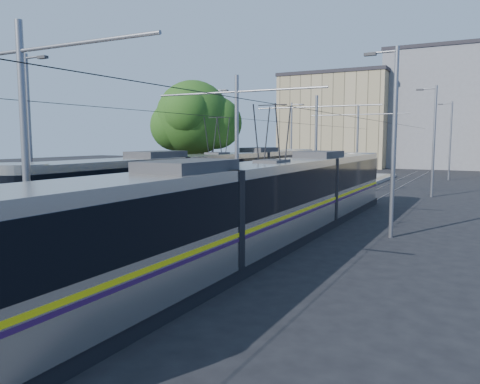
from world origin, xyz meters
The scene contains 13 objects.
ground centered at (0.00, 0.00, 0.00)m, with size 160.00×160.00×0.00m, color black.
platform centered at (0.00, 17.00, 0.15)m, with size 4.00×50.00×0.30m, color gray.
tactile_strip_left centered at (-1.45, 17.00, 0.30)m, with size 0.70×50.00×0.01m, color gray.
tactile_strip_right centered at (1.45, 17.00, 0.30)m, with size 0.70×50.00×0.01m, color gray.
rails centered at (0.00, 17.00, 0.02)m, with size 8.71×70.00×0.03m.
tram_left centered at (-3.60, 12.15, 1.71)m, with size 2.43×29.60×5.50m.
tram_right centered at (3.60, 4.22, 1.86)m, with size 2.43×28.84×5.50m.
catenary centered at (0.00, 14.15, 4.52)m, with size 9.20×70.00×7.00m.
street_lamps centered at (0.00, 21.00, 4.18)m, with size 15.18×38.22×8.00m.
shelter centered at (0.01, 16.56, 1.66)m, with size 1.06×1.35×2.60m.
tree centered at (-6.62, 14.82, 5.53)m, with size 5.63×5.20×8.18m.
building_left centered at (-10.00, 60.00, 7.09)m, with size 16.32×12.24×14.16m.
building_centre centered at (6.00, 64.00, 8.58)m, with size 18.36×14.28×17.14m.
Camera 1 is at (11.04, -12.43, 4.19)m, focal length 35.00 mm.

